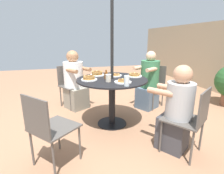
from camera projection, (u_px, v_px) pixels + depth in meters
ground_plane at (112, 124)px, 2.87m from camera, size 12.00×12.00×0.00m
patio_table at (112, 89)px, 2.72m from camera, size 1.08×1.08×0.76m
umbrella_pole at (112, 52)px, 2.57m from camera, size 0.05×0.05×2.32m
patio_chair_north at (191, 117)px, 1.99m from camera, size 0.59×0.59×0.83m
diner_north at (176, 112)px, 2.10m from camera, size 0.56×0.52×1.07m
patio_chair_east at (153, 83)px, 3.56m from camera, size 0.58×0.58×0.83m
diner_east at (149, 83)px, 3.44m from camera, size 0.53×0.57×1.13m
patio_chair_south at (70, 83)px, 3.55m from camera, size 0.58×0.58×0.83m
diner_south at (75, 83)px, 3.43m from camera, size 0.60×0.56×1.14m
patio_chair_west at (48, 126)px, 1.79m from camera, size 0.60×0.60×0.83m
pancake_plate_a at (114, 75)px, 2.87m from camera, size 0.24×0.24×0.05m
pancake_plate_b at (97, 74)px, 2.91m from camera, size 0.24×0.24×0.08m
pancake_plate_c at (123, 81)px, 2.43m from camera, size 0.24×0.24×0.06m
pancake_plate_d at (134, 75)px, 2.83m from camera, size 0.24×0.24×0.06m
pancake_plate_e at (89, 78)px, 2.57m from camera, size 0.24×0.24×0.08m
syrup_bottle at (106, 75)px, 2.66m from camera, size 0.08×0.06×0.14m
coffee_cup at (108, 78)px, 2.48m from camera, size 0.08×0.08×0.11m
drinking_glass_a at (127, 81)px, 2.24m from camera, size 0.07×0.07×0.14m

